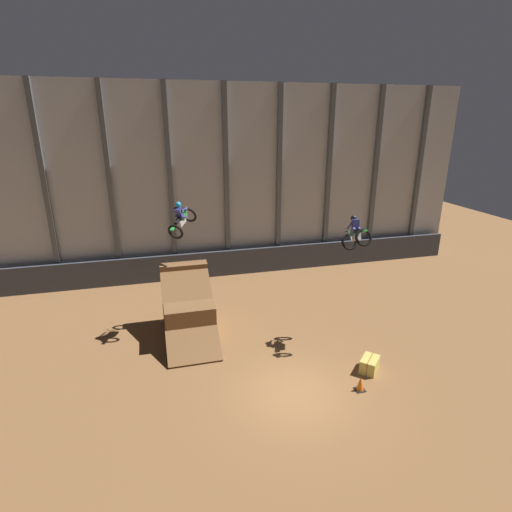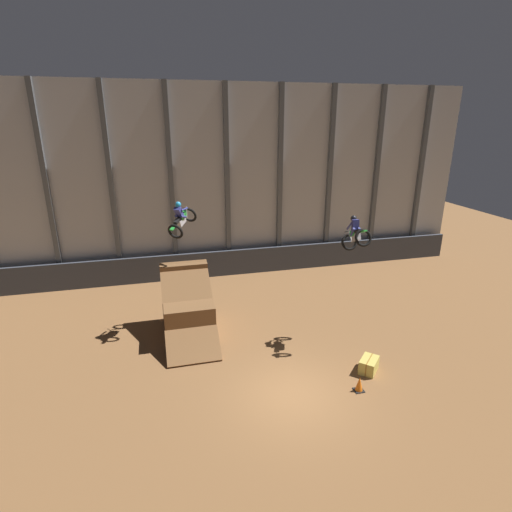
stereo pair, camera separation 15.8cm
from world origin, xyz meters
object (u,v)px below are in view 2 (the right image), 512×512
at_px(rider_bike_right_air, 356,235).
at_px(traffic_cone_near_ramp, 359,384).
at_px(rider_bike_left_air, 181,219).
at_px(dirt_ramp, 188,309).
at_px(hay_bale_trackside, 369,365).

bearing_deg(rider_bike_right_air, traffic_cone_near_ramp, -106.92).
distance_m(rider_bike_left_air, traffic_cone_near_ramp, 10.06).
bearing_deg(rider_bike_left_air, dirt_ramp, -55.69).
bearing_deg(rider_bike_right_air, dirt_ramp, 163.35).
bearing_deg(rider_bike_left_air, rider_bike_right_air, 10.74).
bearing_deg(hay_bale_trackside, rider_bike_right_air, 82.47).
xyz_separation_m(rider_bike_right_air, traffic_cone_near_ramp, (-1.30, -3.60, -4.66)).
bearing_deg(hay_bale_trackside, dirt_ramp, 142.75).
relative_size(dirt_ramp, rider_bike_left_air, 2.45).
height_order(rider_bike_left_air, traffic_cone_near_ramp, rider_bike_left_air).
height_order(traffic_cone_near_ramp, hay_bale_trackside, traffic_cone_near_ramp).
bearing_deg(traffic_cone_near_ramp, hay_bale_trackside, 46.64).
bearing_deg(dirt_ramp, traffic_cone_near_ramp, -46.81).
xyz_separation_m(rider_bike_left_air, rider_bike_right_air, (7.04, -2.91, -0.42)).
relative_size(rider_bike_left_air, rider_bike_right_air, 1.05).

